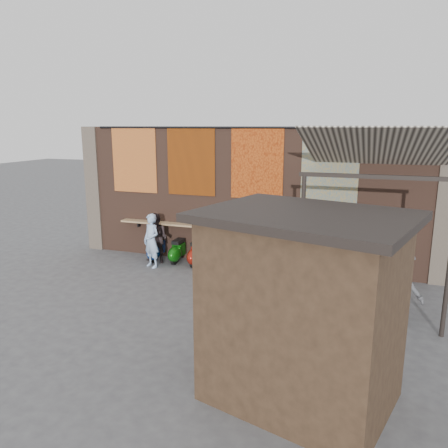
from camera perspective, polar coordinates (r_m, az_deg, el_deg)
name	(u,v)px	position (r m, az deg, el deg)	size (l,w,h in m)	color
ground	(217,294)	(10.81, -0.92, -9.19)	(70.00, 70.00, 0.00)	#474749
brick_wall	(248,197)	(12.76, 3.19, 3.55)	(10.00, 0.40, 4.00)	brown
pier_left	(96,189)	(15.01, -16.33, 4.45)	(0.50, 0.50, 4.00)	#4C4238
pier_right	(445,208)	(12.41, 26.95, 1.92)	(0.50, 0.50, 4.00)	#4C4238
eating_counter	(244,230)	(12.58, 2.67, -0.75)	(8.00, 0.32, 0.05)	#9E7A51
shelf_box	(221,223)	(12.73, -0.38, 0.16)	(0.59, 0.33, 0.27)	white
tapestry_redgold	(134,160)	(13.86, -11.64, 8.21)	(1.50, 0.02, 2.00)	maroon
tapestry_sun	(191,161)	(13.00, -4.33, 8.15)	(1.50, 0.02, 2.00)	#B94B0A
tapestry_orange	(257,163)	(12.34, 4.31, 7.91)	(1.50, 0.02, 2.00)	#B74F16
tapestry_multi	(330,165)	(11.99, 13.67, 7.44)	(1.50, 0.02, 2.00)	#255B8A
hang_rail	(247,127)	(12.37, 3.00, 12.48)	(0.06, 0.06, 9.50)	black
scooter_stool_0	(157,249)	(13.48, -8.77, -3.27)	(0.33, 0.74, 0.70)	navy
scooter_stool_1	(177,251)	(13.21, -6.11, -3.56)	(0.33, 0.72, 0.69)	#0C540C
scooter_stool_2	(197,253)	(12.88, -3.59, -3.86)	(0.34, 0.76, 0.72)	maroon
scooter_stool_3	(216,253)	(12.75, -1.10, -3.86)	(0.37, 0.82, 0.78)	#0E4813
scooter_stool_4	(237,256)	(12.55, 1.68, -4.24)	(0.35, 0.77, 0.74)	maroon
scooter_stool_5	(259,258)	(12.31, 4.60, -4.50)	(0.37, 0.83, 0.79)	navy
scooter_stool_6	(281,262)	(12.23, 7.45, -4.92)	(0.33, 0.73, 0.69)	#A1110C
scooter_stool_7	(305,262)	(12.07, 10.49, -4.91)	(0.40, 0.88, 0.84)	black
scooter_stool_8	(331,264)	(12.06, 13.82, -5.12)	(0.39, 0.86, 0.82)	#1D1653
scooter_stool_9	(354,267)	(12.02, 16.63, -5.37)	(0.39, 0.86, 0.82)	navy
diner_left	(152,241)	(12.76, -9.45, -2.16)	(0.58, 0.38, 1.58)	#9CBCE3
diner_right	(156,238)	(13.16, -8.82, -1.85)	(0.73, 0.57, 1.50)	#2A2122
shopper_navy	(390,280)	(10.14, 20.81, -6.83)	(0.92, 0.38, 1.57)	#161932
shopper_grey	(398,285)	(9.78, 21.72, -7.39)	(1.06, 0.61, 1.64)	#4E4F53
shopper_tan	(290,265)	(10.16, 8.56, -5.27)	(0.90, 0.58, 1.83)	#8F845B
market_stall	(302,313)	(6.58, 10.17, -11.34)	(2.54, 1.90, 2.75)	black
stall_roof	(306,216)	(6.14, 10.70, 0.98)	(2.84, 2.19, 0.12)	black
stall_sign	(330,256)	(7.22, 13.64, -4.07)	(1.20, 0.04, 0.50)	gold
stall_shelf	(326,313)	(7.56, 13.24, -11.27)	(2.11, 0.10, 0.06)	#473321
awning_canvas	(380,148)	(10.33, 19.67, 9.32)	(3.20, 3.40, 0.03)	beige
awning_ledger	(381,129)	(11.91, 19.79, 11.61)	(3.30, 0.08, 0.12)	#33261C
awning_header	(378,177)	(8.87, 19.47, 5.83)	(3.00, 0.08, 0.08)	black
awning_post_left	(301,247)	(9.26, 10.08, -3.04)	(0.09, 0.09, 3.10)	black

